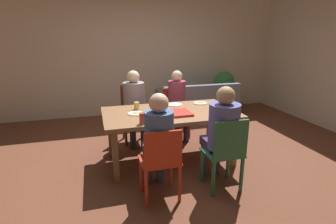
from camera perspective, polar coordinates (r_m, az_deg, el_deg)
name	(u,v)px	position (r m, az deg, el deg)	size (l,w,h in m)	color
ground_plane	(170,160)	(4.01, 0.40, -10.27)	(20.00, 20.00, 0.00)	brown
back_wall	(137,56)	(6.20, -6.69, 11.92)	(6.86, 0.12, 2.65)	beige
side_wall_right	(325,59)	(6.16, 30.77, 9.74)	(0.12, 4.53, 2.65)	beige
dining_table	(170,117)	(3.75, 0.42, -1.00)	(1.87, 1.05, 0.75)	brown
chair_0	(225,153)	(3.15, 12.32, -8.58)	(0.43, 0.39, 0.91)	#27623E
person_0	(222,129)	(3.16, 11.53, -3.62)	(0.36, 0.53, 1.25)	#402D4C
chair_1	(134,111)	(4.63, -7.41, 0.15)	(0.43, 0.41, 0.97)	brown
person_1	(135,102)	(4.44, -7.23, 2.25)	(0.35, 0.55, 1.24)	#2D2C36
chair_2	(161,160)	(2.89, -1.49, -10.43)	(0.43, 0.38, 0.86)	#AF3019
person_2	(158,137)	(2.92, -2.19, -5.43)	(0.32, 0.51, 1.22)	#343B48
chair_3	(175,110)	(4.83, 1.58, 0.50)	(0.44, 0.40, 0.86)	#B13325
person_3	(178,100)	(4.64, 2.13, 2.67)	(0.31, 0.52, 1.20)	#342E3C
pizza_box_0	(177,113)	(3.62, 2.05, -0.21)	(0.36, 0.36, 0.03)	red
plate_0	(175,105)	(4.08, 1.43, 1.61)	(0.24, 0.24, 0.01)	white
plate_1	(200,103)	(4.20, 7.00, 1.97)	(0.22, 0.22, 0.03)	white
plate_2	(136,113)	(3.65, -6.99, -0.26)	(0.22, 0.22, 0.03)	white
drinking_glass_0	(226,106)	(3.83, 12.49, 1.22)	(0.06, 0.06, 0.14)	#B24C26
drinking_glass_1	(142,118)	(3.23, -5.56, -1.35)	(0.08, 0.08, 0.14)	#BD4A34
drinking_glass_2	(218,111)	(3.63, 10.68, 0.14)	(0.08, 0.08, 0.10)	#D9CC63
drinking_glass_3	(137,106)	(3.86, -6.81, 1.36)	(0.07, 0.07, 0.11)	#E2C862
couch	(197,104)	(5.98, 6.22, 1.64)	(1.71, 0.87, 0.78)	slate
potted_plant	(224,89)	(6.52, 11.96, 4.88)	(0.49, 0.49, 0.96)	gray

